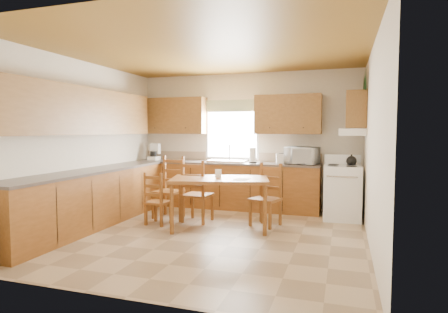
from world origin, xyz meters
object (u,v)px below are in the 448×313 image
(dining_table, at_px, (220,203))
(chair_near_left, at_px, (158,198))
(chair_far_right, at_px, (266,195))
(microwave, at_px, (302,156))
(chair_near_right, at_px, (198,191))
(stove, at_px, (342,193))
(chair_far_left, at_px, (168,188))

(dining_table, height_order, chair_near_left, chair_near_left)
(chair_far_right, bearing_deg, dining_table, -130.25)
(microwave, relative_size, chair_near_right, 0.51)
(stove, distance_m, chair_far_right, 1.45)
(microwave, distance_m, chair_far_right, 1.37)
(microwave, height_order, chair_far_right, microwave)
(stove, bearing_deg, chair_far_left, -166.66)
(stove, bearing_deg, chair_near_left, -158.20)
(microwave, bearing_deg, stove, -9.66)
(stove, relative_size, chair_near_right, 0.88)
(microwave, xyz_separation_m, chair_far_right, (-0.45, -1.15, -0.58))
(chair_far_right, bearing_deg, microwave, 87.19)
(chair_near_right, distance_m, chair_far_left, 0.60)
(chair_near_left, bearing_deg, chair_far_left, -77.94)
(stove, xyz_separation_m, chair_near_right, (-2.33, -0.93, 0.06))
(chair_near_left, xyz_separation_m, chair_near_right, (0.55, 0.37, 0.10))
(chair_near_left, relative_size, chair_near_right, 0.82)
(microwave, bearing_deg, chair_far_right, -98.64)
(stove, relative_size, microwave, 1.72)
(microwave, bearing_deg, dining_table, -112.76)
(microwave, relative_size, chair_near_left, 0.62)
(chair_near_left, distance_m, chair_near_right, 0.67)
(chair_far_left, xyz_separation_m, chair_far_right, (1.75, -0.01, -0.04))
(microwave, bearing_deg, chair_near_left, -130.48)
(chair_near_right, bearing_deg, stove, -153.26)
(microwave, height_order, chair_near_right, microwave)
(chair_near_left, bearing_deg, chair_far_right, -159.01)
(chair_near_right, xyz_separation_m, chair_far_right, (1.15, 0.08, -0.02))
(microwave, bearing_deg, chair_near_right, -129.70)
(stove, height_order, chair_far_left, chair_far_left)
(stove, xyz_separation_m, microwave, (-0.72, 0.30, 0.62))
(chair_far_left, relative_size, chair_far_right, 1.08)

